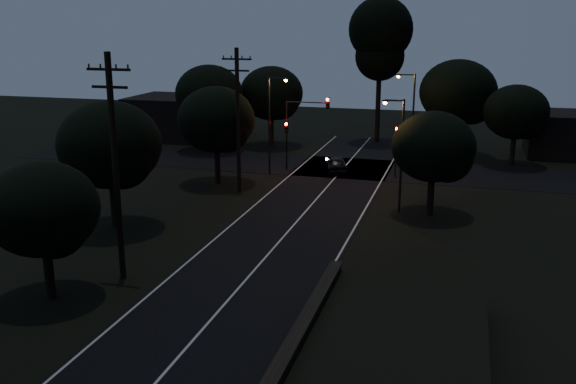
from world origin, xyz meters
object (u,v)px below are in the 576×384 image
Objects in this scene: utility_pole_far at (238,119)px; signal_left at (287,137)px; car at (336,164)px; utility_pole_mid at (115,165)px; signal_right at (396,142)px; signal_mast at (306,120)px; streetlight_a at (271,119)px; streetlight_b at (411,114)px; streetlight_c at (399,148)px; tall_pine at (380,38)px.

signal_left is at bearing 80.06° from utility_pole_far.
utility_pole_far is 2.66× the size of car.
utility_pole_mid is 2.68× the size of signal_right.
utility_pole_far is 11.15m from car.
streetlight_a reaches higher than signal_mast.
streetlight_b is (8.22, 4.01, 0.30)m from signal_mast.
utility_pole_mid reaches higher than streetlight_b.
utility_pole_mid reaches higher than utility_pole_far.
signal_left is at bearing 180.00° from signal_right.
signal_right is 0.51× the size of streetlight_b.
car is at bearing 7.34° from signal_mast.
signal_right reaches higher than car.
utility_pole_far is 13.53m from signal_right.
signal_left is (1.40, 7.99, -2.65)m from utility_pole_far.
signal_left is at bearing -14.34° from car.
utility_pole_far reaches higher than signal_mast.
utility_pole_mid is at bearing -128.26° from streetlight_c.
tall_pine is 3.58× the size of signal_left.
streetlight_b reaches higher than streetlight_c.
tall_pine is at bearing 103.49° from signal_right.
streetlight_c is at bearing -79.07° from tall_pine.
streetlight_b reaches higher than signal_right.
signal_mast is at bearing 82.96° from utility_pole_mid.
streetlight_c is at bearing -87.86° from streetlight_b.
car is at bearing -146.99° from streetlight_b.
streetlight_a is at bearing -150.52° from streetlight_b.
tall_pine is 17.27m from signal_right.
signal_mast reaches higher than car.
streetlight_a is 6.75m from car.
streetlight_b is 14.01m from streetlight_c.
signal_right is 5.42m from car.
utility_pole_mid is 26.43m from car.
streetlight_a is (0.69, 6.00, -0.85)m from utility_pole_far.
signal_mast is at bearing 0.13° from signal_left.
signal_left is 0.51× the size of streetlight_a.
signal_left is at bearing 136.24° from streetlight_c.
streetlight_b is (9.91, 4.01, 1.80)m from signal_left.
streetlight_b reaches higher than signal_mast.
tall_pine is 1.83× the size of streetlight_a.
tall_pine is at bearing 69.64° from streetlight_a.
utility_pole_mid is 25.19m from signal_left.
streetlight_c is 1.90× the size of car.
tall_pine reaches higher than utility_pole_far.
utility_pole_far is 24.58m from tall_pine.
utility_pole_far is at bearing -96.59° from streetlight_a.
signal_right is at bearing 67.01° from utility_pole_mid.
streetlight_a is 2.02× the size of car.
streetlight_a is 13.72m from streetlight_c.
signal_right is 10.26m from streetlight_a.
streetlight_b is (4.31, -11.00, -5.95)m from tall_pine.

